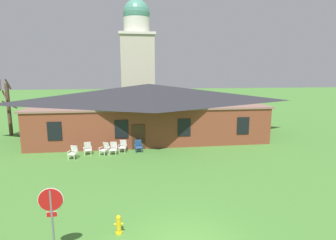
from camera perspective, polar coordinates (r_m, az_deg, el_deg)
name	(u,v)px	position (r m, az deg, el deg)	size (l,w,h in m)	color
brick_building	(149,109)	(27.15, -4.07, 2.25)	(21.77, 10.40, 5.24)	brown
dome_tower	(137,61)	(41.42, -6.52, 12.31)	(5.18, 5.18, 17.71)	#BCB29E
stop_sign	(51,210)	(10.05, -23.51, -17.12)	(0.81, 0.07, 2.63)	slate
lawn_chair_by_porch	(73,152)	(21.30, -19.46, -6.43)	(0.75, 0.80, 0.96)	silver
lawn_chair_near_door	(88,148)	(22.04, -16.71, -5.73)	(0.71, 0.74, 0.96)	silver
lawn_chair_left_end	(105,148)	(21.57, -13.28, -5.91)	(0.85, 0.87, 0.96)	silver
lawn_chair_middle	(113,148)	(21.59, -11.51, -5.83)	(0.69, 0.72, 0.96)	white
lawn_chair_right_end	(123,146)	(22.06, -9.56, -5.42)	(0.72, 0.76, 0.96)	white
lawn_chair_far_side	(138,146)	(21.90, -6.31, -5.45)	(0.67, 0.70, 0.96)	#2D5693
bare_tree_beside_building	(8,107)	(31.44, -30.79, 2.39)	(1.71, 1.35, 5.74)	brown
fire_hydrant	(119,225)	(11.56, -10.43, -21.04)	(0.36, 0.28, 0.79)	gold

